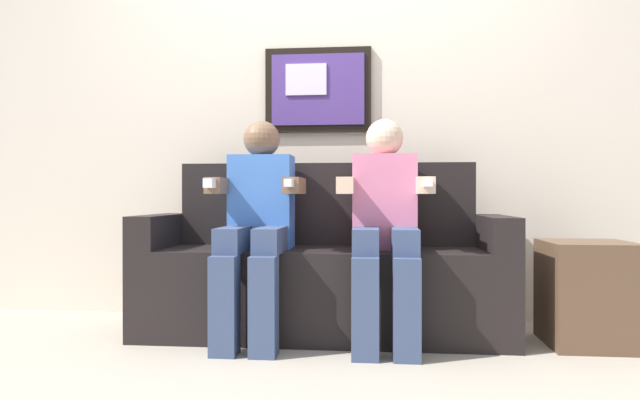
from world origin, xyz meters
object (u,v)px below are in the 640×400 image
(couch, at_px, (323,274))
(person_on_right, at_px, (385,219))
(person_on_left, at_px, (257,219))
(side_table_right, at_px, (588,293))

(couch, relative_size, person_on_right, 1.70)
(person_on_right, bearing_deg, couch, 152.31)
(person_on_left, height_order, side_table_right, person_on_left)
(couch, distance_m, person_on_left, 0.46)
(person_on_right, height_order, side_table_right, person_on_right)
(person_on_left, xyz_separation_m, side_table_right, (1.61, 0.06, -0.36))
(couch, height_order, person_on_left, person_on_left)
(couch, bearing_deg, person_on_right, -27.69)
(person_on_right, bearing_deg, person_on_left, -179.96)
(person_on_left, bearing_deg, couch, 27.79)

